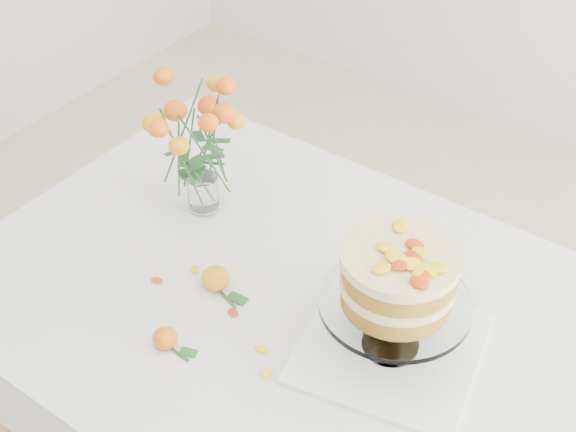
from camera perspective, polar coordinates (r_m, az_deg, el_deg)
name	(u,v)px	position (r m, az deg, el deg)	size (l,w,h in m)	color
table	(313,338)	(1.62, 1.79, -8.67)	(1.43, 0.93, 0.76)	tan
napkin	(390,347)	(1.50, 7.25, -9.26)	(0.31, 0.31, 0.01)	white
cake_stand	(398,282)	(1.38, 7.80, -4.68)	(0.27, 0.27, 0.24)	white
rose_vase	(198,133)	(1.68, -6.41, 5.86)	(0.25, 0.25, 0.34)	white
loose_rose_near	(215,278)	(1.59, -5.19, -4.44)	(0.10, 0.06, 0.05)	orange
loose_rose_far	(165,338)	(1.50, -8.73, -8.59)	(0.08, 0.05, 0.04)	#E5520B
stray_petal_a	(233,313)	(1.55, -3.93, -6.90)	(0.03, 0.02, 0.00)	yellow
stray_petal_b	(262,349)	(1.49, -1.87, -9.45)	(0.03, 0.02, 0.00)	yellow
stray_petal_c	(266,373)	(1.45, -1.57, -11.11)	(0.03, 0.02, 0.00)	yellow
stray_petal_d	(195,269)	(1.65, -6.63, -3.78)	(0.03, 0.02, 0.00)	yellow
stray_petal_e	(157,281)	(1.63, -9.30, -4.56)	(0.03, 0.02, 0.00)	yellow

